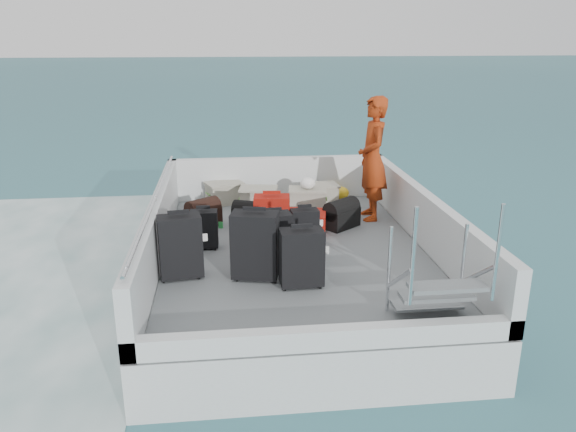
# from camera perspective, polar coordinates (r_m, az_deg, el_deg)

# --- Properties ---
(ground) EXTENTS (160.00, 160.00, 0.00)m
(ground) POSITION_cam_1_polar(r_m,az_deg,el_deg) (7.57, 0.64, -7.75)
(ground) COLOR #194C58
(ground) RESTS_ON ground
(ferry_hull) EXTENTS (3.60, 5.00, 0.60)m
(ferry_hull) POSITION_cam_1_polar(r_m,az_deg,el_deg) (7.44, 0.65, -5.67)
(ferry_hull) COLOR silver
(ferry_hull) RESTS_ON ground
(deck) EXTENTS (3.30, 4.70, 0.02)m
(deck) POSITION_cam_1_polar(r_m,az_deg,el_deg) (7.32, 0.66, -3.44)
(deck) COLOR slate
(deck) RESTS_ON ferry_hull
(deck_fittings) EXTENTS (3.60, 5.00, 0.90)m
(deck_fittings) POSITION_cam_1_polar(r_m,az_deg,el_deg) (6.94, 3.84, -1.35)
(deck_fittings) COLOR silver
(deck_fittings) RESTS_ON deck
(suitcase_0) EXTENTS (0.52, 0.35, 0.74)m
(suitcase_0) POSITION_cam_1_polar(r_m,az_deg,el_deg) (6.47, -10.86, -3.14)
(suitcase_0) COLOR black
(suitcase_0) RESTS_ON deck
(suitcase_2) EXTENTS (0.36, 0.22, 0.51)m
(suitcase_2) POSITION_cam_1_polar(r_m,az_deg,el_deg) (7.34, -8.51, -1.39)
(suitcase_2) COLOR black
(suitcase_2) RESTS_ON deck
(suitcase_3) EXTENTS (0.57, 0.41, 0.78)m
(suitcase_3) POSITION_cam_1_polar(r_m,az_deg,el_deg) (6.34, -3.37, -3.08)
(suitcase_3) COLOR black
(suitcase_3) RESTS_ON deck
(suitcase_4) EXTENTS (0.46, 0.30, 0.64)m
(suitcase_4) POSITION_cam_1_polar(r_m,az_deg,el_deg) (6.75, -1.56, -2.35)
(suitcase_4) COLOR black
(suitcase_4) RESTS_ON deck
(suitcase_5) EXTENTS (0.49, 0.33, 0.65)m
(suitcase_5) POSITION_cam_1_polar(r_m,az_deg,el_deg) (7.44, -1.65, -0.36)
(suitcase_5) COLOR #A2140C
(suitcase_5) RESTS_ON deck
(suitcase_6) EXTENTS (0.49, 0.30, 0.65)m
(suitcase_6) POSITION_cam_1_polar(r_m,az_deg,el_deg) (6.16, 1.39, -4.32)
(suitcase_6) COLOR black
(suitcase_6) RESTS_ON deck
(suitcase_7) EXTENTS (0.38, 0.24, 0.51)m
(suitcase_7) POSITION_cam_1_polar(r_m,az_deg,el_deg) (7.32, 1.68, -1.26)
(suitcase_7) COLOR black
(suitcase_7) RESTS_ON deck
(suitcase_8) EXTENTS (0.80, 0.60, 0.29)m
(suitcase_8) POSITION_cam_1_polar(r_m,az_deg,el_deg) (7.92, 1.21, -0.58)
(suitcase_8) COLOR #A2140C
(suitcase_8) RESTS_ON deck
(duffel_0) EXTENTS (0.56, 0.53, 0.32)m
(duffel_0) POSITION_cam_1_polar(r_m,az_deg,el_deg) (8.21, -8.61, 0.01)
(duffel_0) COLOR black
(duffel_0) RESTS_ON deck
(duffel_1) EXTENTS (0.53, 0.44, 0.32)m
(duffel_1) POSITION_cam_1_polar(r_m,az_deg,el_deg) (8.02, -3.95, -0.25)
(duffel_1) COLOR black
(duffel_1) RESTS_ON deck
(duffel_2) EXTENTS (0.60, 0.56, 0.32)m
(duffel_2) POSITION_cam_1_polar(r_m,az_deg,el_deg) (8.12, 5.44, -0.05)
(duffel_2) COLOR black
(duffel_2) RESTS_ON deck
(crate_0) EXTENTS (0.64, 0.54, 0.32)m
(crate_0) POSITION_cam_1_polar(r_m,az_deg,el_deg) (9.30, -6.49, 2.27)
(crate_0) COLOR #AFAB99
(crate_0) RESTS_ON deck
(crate_1) EXTENTS (0.60, 0.46, 0.33)m
(crate_1) POSITION_cam_1_polar(r_m,az_deg,el_deg) (8.89, -3.02, 1.66)
(crate_1) COLOR #AFAB99
(crate_1) RESTS_ON deck
(crate_2) EXTENTS (0.60, 0.45, 0.33)m
(crate_2) POSITION_cam_1_polar(r_m,az_deg,el_deg) (8.84, 2.00, 1.56)
(crate_2) COLOR #AFAB99
(crate_2) RESTS_ON deck
(crate_3) EXTENTS (0.57, 0.42, 0.32)m
(crate_3) POSITION_cam_1_polar(r_m,az_deg,el_deg) (9.14, 3.25, 2.08)
(crate_3) COLOR #AFAB99
(crate_3) RESTS_ON deck
(yellow_bag) EXTENTS (0.28, 0.26, 0.22)m
(yellow_bag) POSITION_cam_1_polar(r_m,az_deg,el_deg) (9.51, 5.37, 2.34)
(yellow_bag) COLOR gold
(yellow_bag) RESTS_ON deck
(white_bag) EXTENTS (0.24, 0.24, 0.18)m
(white_bag) POSITION_cam_1_polar(r_m,az_deg,el_deg) (8.77, 2.02, 3.17)
(white_bag) COLOR white
(white_bag) RESTS_ON crate_2
(passenger) EXTENTS (0.45, 0.69, 1.83)m
(passenger) POSITION_cam_1_polar(r_m,az_deg,el_deg) (8.39, 8.59, 5.76)
(passenger) COLOR #D84114
(passenger) RESTS_ON deck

